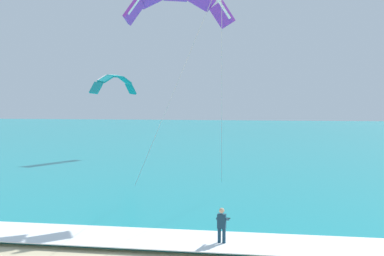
{
  "coord_description": "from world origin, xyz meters",
  "views": [
    {
      "loc": [
        -0.37,
        -3.15,
        6.09
      ],
      "look_at": [
        -3.84,
        18.81,
        4.77
      ],
      "focal_mm": 43.47,
      "sensor_mm": 36.0,
      "label": 1
    }
  ],
  "objects": [
    {
      "name": "sea",
      "position": [
        0.0,
        74.81,
        0.1
      ],
      "size": [
        200.0,
        120.0,
        0.2
      ],
      "primitive_type": "cube",
      "color": "teal",
      "rests_on": "ground"
    },
    {
      "name": "kite_distant",
      "position": [
        -15.82,
        43.2,
        7.97
      ],
      "size": [
        3.64,
        5.57,
        2.08
      ],
      "color": "teal"
    },
    {
      "name": "kitesurfer",
      "position": [
        -2.09,
        15.62,
        0.94
      ],
      "size": [
        0.58,
        0.58,
        1.69
      ],
      "color": "#143347",
      "rests_on": "ground"
    },
    {
      "name": "surfboard",
      "position": [
        -2.09,
        15.6,
        0.03
      ],
      "size": [
        0.68,
        1.46,
        0.09
      ],
      "color": "yellow",
      "rests_on": "ground"
    },
    {
      "name": "kite_primary",
      "position": [
        -5.43,
        23.74,
        11.74
      ],
      "size": [
        6.09,
        9.26,
        11.55
      ],
      "color": "purple"
    },
    {
      "name": "surf_foam",
      "position": [
        0.0,
        15.81,
        0.22
      ],
      "size": [
        200.0,
        2.95,
        0.04
      ],
      "primitive_type": "cube",
      "color": "white",
      "rests_on": "sea"
    }
  ]
}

